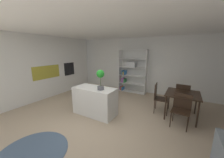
# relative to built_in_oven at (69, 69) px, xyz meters

# --- Properties ---
(ground_plane) EXTENTS (10.30, 10.30, 0.00)m
(ground_plane) POSITION_rel_built_in_oven_xyz_m (3.03, -1.51, -1.14)
(ground_plane) COLOR tan
(ceiling_slab) EXTENTS (7.47, 6.46, 0.06)m
(ceiling_slab) POSITION_rel_built_in_oven_xyz_m (3.03, -1.51, 1.55)
(ceiling_slab) COLOR white
(ceiling_slab) RESTS_ON ground_plane
(back_partition) EXTENTS (7.47, 0.06, 2.66)m
(back_partition) POSITION_rel_built_in_oven_xyz_m (3.03, 1.69, 0.19)
(back_partition) COLOR silver
(back_partition) RESTS_ON ground_plane
(tall_cabinet_run_left) EXTENTS (0.63, 5.84, 2.66)m
(tall_cabinet_run_left) POSITION_rel_built_in_oven_xyz_m (-0.34, -1.51, 0.19)
(tall_cabinet_run_left) COLOR silver
(tall_cabinet_run_left) RESTS_ON ground_plane
(cabinet_niche_splashback) EXTENTS (0.01, 1.22, 0.55)m
(cabinet_niche_splashback) POSITION_rel_built_in_oven_xyz_m (-0.02, -1.22, 0.00)
(cabinet_niche_splashback) COLOR #9E932D
(cabinet_niche_splashback) RESTS_ON ground_plane
(built_in_oven) EXTENTS (0.06, 0.58, 0.62)m
(built_in_oven) POSITION_rel_built_in_oven_xyz_m (0.00, 0.00, 0.00)
(built_in_oven) COLOR black
(built_in_oven) RESTS_ON ground_plane
(kitchen_island) EXTENTS (1.37, 0.65, 0.89)m
(kitchen_island) POSITION_rel_built_in_oven_xyz_m (2.68, -1.40, -0.70)
(kitchen_island) COLOR silver
(kitchen_island) RESTS_ON ground_plane
(potted_plant_on_island) EXTENTS (0.24, 0.24, 0.61)m
(potted_plant_on_island) POSITION_rel_built_in_oven_xyz_m (2.97, -1.47, 0.13)
(potted_plant_on_island) COLOR #4C4C51
(potted_plant_on_island) RESTS_ON kitchen_island
(open_bookshelf) EXTENTS (1.38, 0.35, 2.10)m
(open_bookshelf) POSITION_rel_built_in_oven_xyz_m (2.79, 1.39, -0.08)
(open_bookshelf) COLOR white
(open_bookshelf) RESTS_ON ground_plane
(foreground_floor_rug) EXTENTS (1.37, 1.37, 0.01)m
(foreground_floor_rug) POSITION_rel_built_in_oven_xyz_m (2.60, -3.38, -1.13)
(foreground_floor_rug) COLOR #475B75
(foreground_floor_rug) RESTS_ON ground_plane
(dining_table) EXTENTS (0.93, 1.00, 0.78)m
(dining_table) POSITION_rel_built_in_oven_xyz_m (5.13, -0.21, -0.44)
(dining_table) COLOR black
(dining_table) RESTS_ON ground_plane
(dining_chair_near) EXTENTS (0.49, 0.46, 0.88)m
(dining_chair_near) POSITION_rel_built_in_oven_xyz_m (5.14, -0.73, -0.61)
(dining_chair_near) COLOR black
(dining_chair_near) RESTS_ON ground_plane
(dining_chair_island_side) EXTENTS (0.48, 0.48, 0.97)m
(dining_chair_island_side) POSITION_rel_built_in_oven_xyz_m (4.44, -0.22, -0.57)
(dining_chair_island_side) COLOR black
(dining_chair_island_side) RESTS_ON ground_plane
(dining_chair_far) EXTENTS (0.45, 0.48, 0.95)m
(dining_chair_far) POSITION_rel_built_in_oven_xyz_m (5.12, 0.30, -0.58)
(dining_chair_far) COLOR black
(dining_chair_far) RESTS_ON ground_plane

